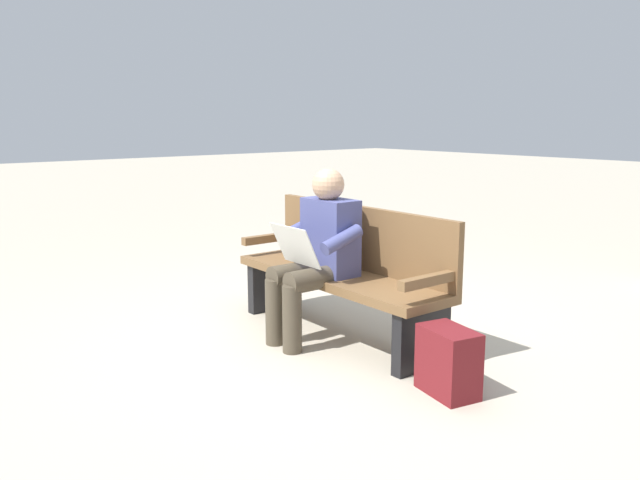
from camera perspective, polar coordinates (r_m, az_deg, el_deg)
ground_plane at (r=4.61m, az=1.54°, el=-8.38°), size 40.00×40.00×0.00m
bench_near at (r=4.52m, az=2.26°, el=-2.69°), size 1.81×0.52×0.90m
person_seated at (r=4.35m, az=-0.23°, el=-0.92°), size 0.58×0.58×1.18m
backpack at (r=3.69m, az=11.38°, el=-10.54°), size 0.38×0.31×0.38m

